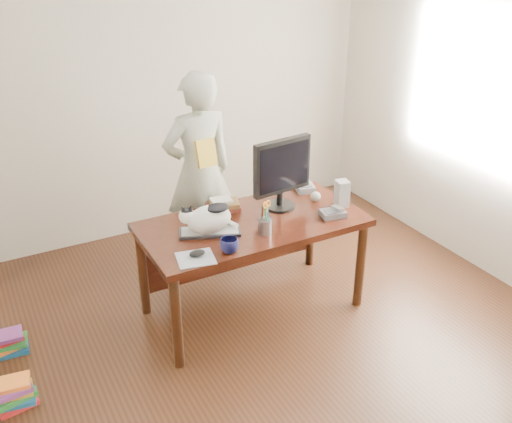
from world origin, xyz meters
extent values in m
plane|color=black|center=(0.00, 0.00, 0.00)|extent=(4.50, 4.50, 0.00)
plane|color=silver|center=(0.00, 2.25, 1.35)|extent=(4.00, 0.00, 4.00)
cube|color=black|center=(0.00, 0.60, 0.72)|extent=(1.60, 0.80, 0.05)
cylinder|color=black|center=(-0.74, 0.26, 0.35)|extent=(0.07, 0.07, 0.70)
cylinder|color=black|center=(0.74, 0.26, 0.35)|extent=(0.07, 0.07, 0.70)
cylinder|color=black|center=(-0.74, 0.94, 0.35)|extent=(0.07, 0.07, 0.70)
cylinder|color=black|center=(0.74, 0.94, 0.35)|extent=(0.07, 0.07, 0.70)
cube|color=black|center=(0.00, 0.96, 0.40)|extent=(1.45, 0.03, 0.50)
cube|color=black|center=(-0.34, 0.58, 0.76)|extent=(0.44, 0.30, 0.02)
cube|color=#B8B8BD|center=(-0.34, 0.58, 0.77)|extent=(0.41, 0.26, 0.00)
ellipsoid|color=white|center=(-0.34, 0.58, 0.86)|extent=(0.36, 0.30, 0.19)
ellipsoid|color=white|center=(-0.49, 0.62, 0.90)|extent=(0.15, 0.14, 0.11)
ellipsoid|color=black|center=(-0.49, 0.62, 0.94)|extent=(0.10, 0.10, 0.04)
cone|color=black|center=(-0.52, 0.62, 0.96)|extent=(0.07, 0.06, 0.07)
cone|color=black|center=(-0.47, 0.60, 0.96)|extent=(0.07, 0.07, 0.07)
ellipsoid|color=black|center=(-0.29, 0.56, 0.94)|extent=(0.20, 0.18, 0.04)
cylinder|color=white|center=(-0.19, 0.57, 0.80)|extent=(0.05, 0.14, 0.04)
cylinder|color=black|center=(0.29, 0.71, 0.76)|extent=(0.26, 0.26, 0.02)
cylinder|color=black|center=(0.29, 0.71, 0.82)|extent=(0.05, 0.05, 0.11)
cube|color=black|center=(0.29, 0.69, 1.09)|extent=(0.48, 0.11, 0.40)
cube|color=black|center=(0.30, 0.67, 1.09)|extent=(0.43, 0.05, 0.34)
cylinder|color=gray|center=(-0.01, 0.40, 0.80)|extent=(0.12, 0.12, 0.11)
cylinder|color=black|center=(-0.03, 0.41, 0.89)|extent=(0.02, 0.04, 0.16)
cylinder|color=#0C57B1|center=(0.01, 0.40, 0.89)|extent=(0.02, 0.04, 0.16)
cylinder|color=red|center=(-0.02, 0.42, 0.89)|extent=(0.02, 0.04, 0.16)
cylinder|color=#198128|center=(-0.01, 0.39, 0.89)|extent=(0.03, 0.03, 0.16)
cylinder|color=silver|center=(0.00, 0.40, 0.90)|extent=(0.02, 0.02, 0.12)
cylinder|color=silver|center=(0.01, 0.41, 0.90)|extent=(0.01, 0.03, 0.12)
torus|color=orange|center=(-0.01, 0.40, 0.97)|extent=(0.05, 0.04, 0.05)
torus|color=orange|center=(0.02, 0.41, 0.97)|extent=(0.05, 0.04, 0.05)
cube|color=#A6AAB2|center=(-0.56, 0.31, 0.75)|extent=(0.27, 0.25, 0.01)
ellipsoid|color=black|center=(-0.54, 0.33, 0.77)|extent=(0.12, 0.09, 0.04)
imported|color=black|center=(-0.34, 0.29, 0.80)|extent=(0.17, 0.17, 0.10)
cube|color=slate|center=(0.55, 0.39, 0.77)|extent=(0.19, 0.16, 0.04)
cube|color=#47474A|center=(0.52, 0.39, 0.80)|extent=(0.08, 0.10, 0.01)
cube|color=silver|center=(0.59, 0.40, 0.80)|extent=(0.07, 0.15, 0.05)
cube|color=#9A9A9C|center=(0.71, 0.51, 0.85)|extent=(0.11, 0.12, 0.20)
sphere|color=beige|center=(0.58, 0.67, 0.79)|extent=(0.08, 0.08, 0.08)
cube|color=#4B1A14|center=(-0.11, 0.87, 0.77)|extent=(0.26, 0.21, 0.04)
cube|color=brown|center=(-0.10, 0.87, 0.80)|extent=(0.26, 0.22, 0.03)
cube|color=silver|center=(-0.12, 0.88, 0.83)|extent=(0.16, 0.14, 0.02)
cube|color=slate|center=(0.62, 0.89, 0.78)|extent=(0.18, 0.21, 0.05)
cube|color=#47474A|center=(0.62, 0.86, 0.80)|extent=(0.11, 0.11, 0.01)
imported|color=beige|center=(-0.04, 1.46, 0.83)|extent=(0.62, 0.42, 1.67)
cube|color=yellow|center=(-0.04, 1.29, 1.05)|extent=(0.16, 0.10, 0.22)
cube|color=red|center=(-1.75, 0.40, 0.01)|extent=(0.25, 0.19, 0.03)
cube|color=#17538C|center=(-1.74, 0.39, 0.04)|extent=(0.23, 0.18, 0.03)
cube|color=#257C30|center=(-1.76, 0.41, 0.08)|extent=(0.27, 0.22, 0.03)
cube|color=gold|center=(-1.75, 0.40, 0.11)|extent=(0.21, 0.16, 0.03)
cube|color=#7A3584|center=(-1.76, 0.39, 0.14)|extent=(0.23, 0.17, 0.03)
cube|color=orange|center=(-1.74, 0.41, 0.17)|extent=(0.21, 0.17, 0.03)
cube|color=#17538C|center=(-1.72, 0.95, 0.02)|extent=(0.25, 0.19, 0.03)
cube|color=orange|center=(-1.73, 0.96, 0.05)|extent=(0.22, 0.19, 0.03)
cube|color=#257C30|center=(-1.71, 0.94, 0.08)|extent=(0.24, 0.19, 0.03)
cube|color=red|center=(-1.72, 0.96, 0.11)|extent=(0.21, 0.16, 0.03)
cube|color=#7A3584|center=(-1.73, 0.94, 0.14)|extent=(0.22, 0.17, 0.03)
camera|label=1|loc=(-1.71, -2.60, 2.61)|focal=40.00mm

